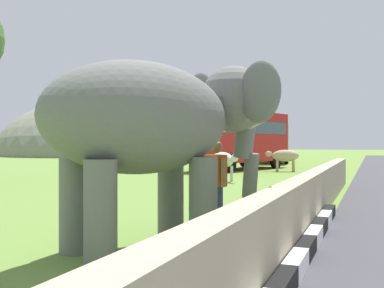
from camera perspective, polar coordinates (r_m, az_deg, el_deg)
name	(u,v)px	position (r m, az deg, el deg)	size (l,w,h in m)	color
barrier_parapet	(256,246)	(5.07, 8.09, -12.60)	(28.00, 0.36, 1.00)	tan
elephant	(161,122)	(7.02, -3.98, 2.80)	(3.95, 3.52, 2.96)	slate
person_handler	(216,180)	(8.45, 3.07, -4.56)	(0.49, 0.54, 1.66)	navy
bus_red	(238,135)	(27.61, 5.80, 1.10)	(8.62, 4.79, 3.50)	#B21E1E
bus_orange	(273,137)	(38.54, 10.14, 0.83)	(9.58, 3.98, 3.50)	orange
cow_near	(223,160)	(19.27, 3.91, -2.08)	(1.53, 1.72, 1.23)	beige
cow_mid	(284,156)	(26.00, 11.56, -1.51)	(1.01, 1.92, 1.23)	tan
hill_east	(122,154)	(67.17, -8.79, -1.24)	(38.63, 30.90, 17.28)	slate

